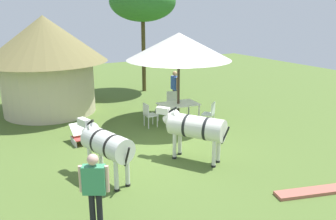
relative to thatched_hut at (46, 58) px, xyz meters
The scene contains 14 objects.
ground_plane 6.75m from the thatched_hut, 70.23° to the right, with size 36.00×36.00×0.00m, color #4E672C.
thatched_hut is the anchor object (origin of this frame).
shade_umbrella 5.64m from the thatched_hut, 43.71° to the right, with size 3.94×3.94×3.43m.
patio_dining_table 5.84m from the thatched_hut, 43.71° to the right, with size 1.57×1.06×0.74m.
patio_chair_west_end 5.07m from the thatched_hut, 54.39° to the right, with size 0.42×0.44×0.90m.
patio_chair_near_hut 7.10m from the thatched_hut, 45.22° to the right, with size 0.61×0.60×0.90m.
patio_chair_east_end 5.51m from the thatched_hut, 30.67° to the right, with size 0.56×0.54×0.90m.
guest_beside_umbrella 5.53m from the thatched_hut, 22.20° to the right, with size 0.25×0.59×1.65m.
standing_watcher 9.17m from the thatched_hut, 96.16° to the right, with size 0.52×0.40×1.64m.
striped_lounge_chair 4.69m from the thatched_hut, 88.86° to the right, with size 0.56×0.83×0.58m.
zebra_nearest_camera 7.75m from the thatched_hut, 70.21° to the right, with size 1.48×2.01×1.55m.
zebra_by_umbrella 7.25m from the thatched_hut, 90.48° to the right, with size 1.00×2.10×1.53m.
acacia_tree_behind_hut 5.93m from the thatched_hut, 17.17° to the left, with size 3.36×3.36×5.63m.
brick_patio_kerb 11.47m from the thatched_hut, 66.75° to the right, with size 2.80×0.36×0.08m, color #A75A4B.
Camera 1 is at (-4.87, -9.04, 4.28)m, focal length 37.29 mm.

